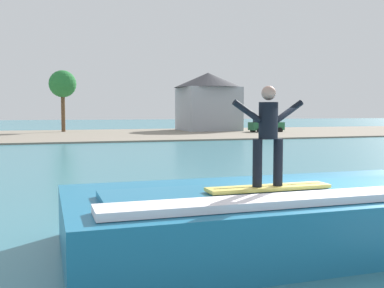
{
  "coord_description": "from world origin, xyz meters",
  "views": [
    {
      "loc": [
        -4.87,
        -7.13,
        2.44
      ],
      "look_at": [
        -0.82,
        5.46,
        1.48
      ],
      "focal_mm": 42.28,
      "sensor_mm": 36.0,
      "label": 1
    }
  ],
  "objects_px": {
    "house_gabled_white": "(208,99)",
    "tree_tall_bare": "(63,85)",
    "wave_crest": "(280,215)",
    "surfboard": "(269,188)",
    "car_far_shore": "(266,125)",
    "surfer": "(268,130)"
  },
  "relations": [
    {
      "from": "house_gabled_white",
      "to": "tree_tall_bare",
      "type": "bearing_deg",
      "value": 175.97
    },
    {
      "from": "wave_crest",
      "to": "surfboard",
      "type": "height_order",
      "value": "surfboard"
    },
    {
      "from": "surfboard",
      "to": "tree_tall_bare",
      "type": "distance_m",
      "value": 46.91
    },
    {
      "from": "wave_crest",
      "to": "car_far_shore",
      "type": "relative_size",
      "value": 2.03
    },
    {
      "from": "surfboard",
      "to": "tree_tall_bare",
      "type": "relative_size",
      "value": 0.31
    },
    {
      "from": "tree_tall_bare",
      "to": "surfboard",
      "type": "bearing_deg",
      "value": -87.86
    },
    {
      "from": "surfer",
      "to": "car_far_shore",
      "type": "xyz_separation_m",
      "value": [
        20.22,
        39.58,
        -1.18
      ]
    },
    {
      "from": "tree_tall_bare",
      "to": "house_gabled_white",
      "type": "bearing_deg",
      "value": -4.03
    },
    {
      "from": "wave_crest",
      "to": "car_far_shore",
      "type": "bearing_deg",
      "value": 63.25
    },
    {
      "from": "house_gabled_white",
      "to": "surfboard",
      "type": "bearing_deg",
      "value": -108.63
    },
    {
      "from": "surfboard",
      "to": "tree_tall_bare",
      "type": "bearing_deg",
      "value": 92.14
    },
    {
      "from": "wave_crest",
      "to": "surfer",
      "type": "relative_size",
      "value": 4.61
    },
    {
      "from": "house_gabled_white",
      "to": "tree_tall_bare",
      "type": "height_order",
      "value": "house_gabled_white"
    },
    {
      "from": "surfboard",
      "to": "car_far_shore",
      "type": "xyz_separation_m",
      "value": [
        20.18,
        39.56,
        -0.21
      ]
    },
    {
      "from": "wave_crest",
      "to": "surfboard",
      "type": "xyz_separation_m",
      "value": [
        -0.51,
        -0.52,
        0.63
      ]
    },
    {
      "from": "surfboard",
      "to": "surfer",
      "type": "bearing_deg",
      "value": -144.54
    },
    {
      "from": "wave_crest",
      "to": "surfer",
      "type": "height_order",
      "value": "surfer"
    },
    {
      "from": "surfboard",
      "to": "tree_tall_bare",
      "type": "height_order",
      "value": "tree_tall_bare"
    },
    {
      "from": "surfboard",
      "to": "car_far_shore",
      "type": "relative_size",
      "value": 0.57
    },
    {
      "from": "car_far_shore",
      "to": "house_gabled_white",
      "type": "height_order",
      "value": "house_gabled_white"
    },
    {
      "from": "surfer",
      "to": "car_far_shore",
      "type": "height_order",
      "value": "surfer"
    },
    {
      "from": "surfboard",
      "to": "house_gabled_white",
      "type": "height_order",
      "value": "house_gabled_white"
    }
  ]
}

